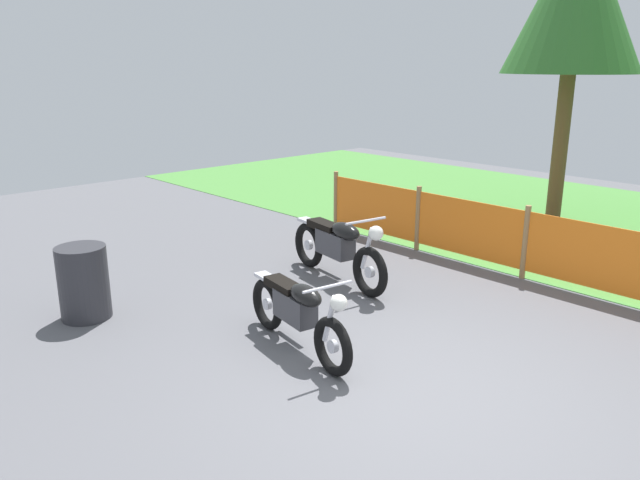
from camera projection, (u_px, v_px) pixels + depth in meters
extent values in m
cube|color=#5B5B60|center=(417.00, 393.00, 5.69)|extent=(24.00, 24.00, 0.02)
cylinder|color=#997547|center=(336.00, 200.00, 11.18)|extent=(0.08, 0.08, 1.05)
cylinder|color=#997547|center=(418.00, 218.00, 9.86)|extent=(0.08, 0.08, 1.05)
cylinder|color=#997547|center=(525.00, 242.00, 8.54)|extent=(0.08, 0.08, 1.05)
cube|color=orange|center=(374.00, 208.00, 10.51)|extent=(1.80, 0.02, 0.85)
cube|color=orange|center=(468.00, 228.00, 9.20)|extent=(1.80, 0.02, 0.85)
cube|color=orange|center=(592.00, 256.00, 7.88)|extent=(1.80, 0.02, 0.85)
cylinder|color=brown|center=(560.00, 149.00, 11.59)|extent=(0.28, 0.28, 2.74)
torus|color=black|center=(370.00, 272.00, 7.91)|extent=(0.68, 0.23, 0.67)
cylinder|color=silver|center=(370.00, 272.00, 7.91)|extent=(0.16, 0.09, 0.15)
torus|color=black|center=(309.00, 245.00, 9.09)|extent=(0.68, 0.23, 0.67)
cylinder|color=silver|center=(309.00, 245.00, 9.09)|extent=(0.16, 0.09, 0.15)
cube|color=#38383D|center=(335.00, 244.00, 8.49)|extent=(0.66, 0.35, 0.34)
ellipsoid|color=black|center=(345.00, 231.00, 8.23)|extent=(0.58, 0.34, 0.23)
cube|color=black|center=(325.00, 226.00, 8.64)|extent=(0.62, 0.33, 0.10)
cube|color=silver|center=(309.00, 221.00, 8.98)|extent=(0.40, 0.23, 0.04)
cylinder|color=silver|center=(367.00, 248.00, 7.88)|extent=(0.25, 0.10, 0.60)
sphere|color=white|center=(376.00, 233.00, 7.68)|extent=(0.22, 0.22, 0.19)
cylinder|color=silver|center=(366.00, 221.00, 7.81)|extent=(0.14, 0.63, 0.03)
cylinder|color=silver|center=(331.00, 254.00, 8.89)|extent=(0.58, 0.17, 0.07)
torus|color=black|center=(333.00, 346.00, 5.92)|extent=(0.60, 0.20, 0.59)
cylinder|color=silver|center=(333.00, 346.00, 5.92)|extent=(0.14, 0.08, 0.13)
torus|color=black|center=(267.00, 304.00, 6.96)|extent=(0.60, 0.20, 0.59)
cylinder|color=silver|center=(267.00, 304.00, 6.96)|extent=(0.14, 0.08, 0.13)
cube|color=#38383D|center=(295.00, 307.00, 6.43)|extent=(0.59, 0.31, 0.30)
ellipsoid|color=black|center=(306.00, 295.00, 6.21)|extent=(0.51, 0.30, 0.20)
cube|color=black|center=(283.00, 285.00, 6.57)|extent=(0.55, 0.29, 0.09)
cube|color=silver|center=(267.00, 277.00, 6.87)|extent=(0.35, 0.20, 0.04)
cylinder|color=silver|center=(330.00, 319.00, 5.89)|extent=(0.22, 0.09, 0.53)
sphere|color=white|center=(339.00, 303.00, 5.72)|extent=(0.19, 0.19, 0.17)
cylinder|color=silver|center=(327.00, 287.00, 5.84)|extent=(0.12, 0.55, 0.03)
cylinder|color=silver|center=(292.00, 316.00, 6.79)|extent=(0.51, 0.15, 0.06)
cylinder|color=#2D2D33|center=(84.00, 283.00, 7.23)|extent=(0.58, 0.58, 0.88)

